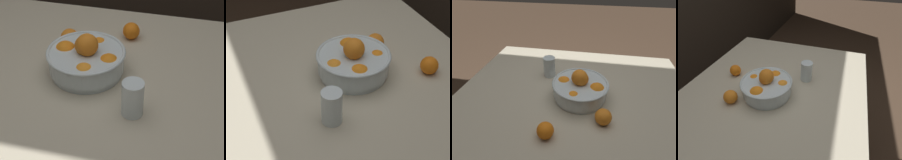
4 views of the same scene
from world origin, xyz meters
TOP-DOWN VIEW (x-y plane):
  - ground_plane at (0.00, 0.00)m, footprint 12.00×12.00m
  - dining_table at (0.00, 0.00)m, footprint 1.25×1.03m
  - fruit_bowl at (-0.03, 0.02)m, footprint 0.28×0.28m
  - juice_glass at (0.17, -0.16)m, footprint 0.07×0.07m
  - orange_loose_near_bowl at (-0.15, 0.17)m, footprint 0.07×0.07m
  - orange_loose_front at (0.07, 0.29)m, footprint 0.07×0.07m

SIDE VIEW (x-z plane):
  - ground_plane at x=0.00m, z-range 0.00..0.00m
  - dining_table at x=0.00m, z-range 0.31..1.08m
  - orange_loose_front at x=0.07m, z-range 0.77..0.84m
  - orange_loose_near_bowl at x=-0.15m, z-range 0.77..0.84m
  - juice_glass at x=0.17m, z-range 0.76..0.88m
  - fruit_bowl at x=-0.03m, z-range 0.75..0.91m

